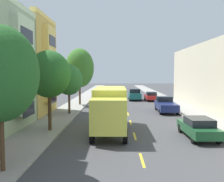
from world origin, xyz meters
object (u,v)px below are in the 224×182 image
(street_tree_third, at_px, (69,80))
(parked_hatchback_red, at_px, (151,96))
(street_tree_farthest, at_px, (80,68))
(parked_wagon_burgundy, at_px, (99,95))
(moving_teal_sedan, at_px, (134,94))
(street_tree_nearest, at_px, (0,74))
(parked_pickup_navy, at_px, (166,105))
(parked_sedan_forest, at_px, (198,127))
(parked_hatchback_silver, at_px, (101,92))
(street_tree_second, at_px, (49,74))
(delivery_box_truck, at_px, (110,107))

(street_tree_third, height_order, parked_hatchback_red, street_tree_third)
(street_tree_farthest, relative_size, parked_wagon_burgundy, 1.66)
(street_tree_third, relative_size, moving_teal_sedan, 1.11)
(street_tree_nearest, relative_size, parked_hatchback_red, 1.60)
(parked_wagon_burgundy, bearing_deg, parked_pickup_navy, -59.20)
(street_tree_nearest, bearing_deg, parked_sedan_forest, 31.08)
(street_tree_third, distance_m, parked_hatchback_silver, 24.75)
(street_tree_nearest, bearing_deg, parked_pickup_navy, 59.42)
(street_tree_farthest, height_order, moving_teal_sedan, street_tree_farthest)
(street_tree_second, xyz_separation_m, parked_hatchback_silver, (2.03, 32.59, -3.66))
(parked_sedan_forest, distance_m, parked_pickup_navy, 11.89)
(street_tree_nearest, xyz_separation_m, delivery_box_truck, (4.60, 8.41, -2.56))
(street_tree_nearest, relative_size, moving_teal_sedan, 1.34)
(street_tree_nearest, height_order, parked_pickup_navy, street_tree_nearest)
(parked_hatchback_red, height_order, parked_wagon_burgundy, same)
(street_tree_third, bearing_deg, street_tree_nearest, -90.00)
(parked_pickup_navy, height_order, moving_teal_sedan, moving_teal_sedan)
(street_tree_second, relative_size, street_tree_third, 1.14)
(street_tree_farthest, height_order, parked_hatchback_silver, street_tree_farthest)
(parked_hatchback_red, bearing_deg, parked_hatchback_silver, 130.52)
(delivery_box_truck, relative_size, parked_wagon_burgundy, 1.74)
(delivery_box_truck, relative_size, parked_hatchback_red, 2.04)
(street_tree_second, height_order, street_tree_farthest, street_tree_farthest)
(street_tree_second, bearing_deg, moving_teal_sedan, 70.78)
(parked_wagon_burgundy, bearing_deg, delivery_box_truck, -84.19)
(street_tree_nearest, distance_m, moving_teal_sedan, 32.85)
(moving_teal_sedan, bearing_deg, parked_wagon_burgundy, 166.39)
(parked_hatchback_silver, relative_size, moving_teal_sedan, 0.84)
(street_tree_nearest, relative_size, delivery_box_truck, 0.79)
(delivery_box_truck, relative_size, parked_pickup_navy, 1.53)
(parked_hatchback_red, distance_m, parked_hatchback_silver, 13.52)
(moving_teal_sedan, bearing_deg, street_tree_second, -109.22)
(moving_teal_sedan, bearing_deg, parked_hatchback_silver, 124.24)
(parked_sedan_forest, xyz_separation_m, parked_pickup_navy, (0.10, 11.89, 0.08))
(street_tree_farthest, bearing_deg, parked_wagon_burgundy, 76.61)
(delivery_box_truck, distance_m, parked_hatchback_red, 22.90)
(street_tree_nearest, height_order, street_tree_second, street_tree_nearest)
(parked_sedan_forest, xyz_separation_m, parked_hatchback_red, (0.04, 23.92, 0.01))
(street_tree_third, height_order, parked_pickup_navy, street_tree_third)
(street_tree_farthest, relative_size, delivery_box_truck, 0.95)
(parked_pickup_navy, xyz_separation_m, parked_wagon_burgundy, (-8.77, 14.72, -0.02))
(street_tree_nearest, height_order, street_tree_third, street_tree_nearest)
(street_tree_farthest, bearing_deg, parked_hatchback_red, 29.44)
(parked_wagon_burgundy, bearing_deg, street_tree_second, -94.78)
(street_tree_farthest, bearing_deg, parked_hatchback_silver, 82.95)
(street_tree_second, relative_size, delivery_box_truck, 0.74)
(parked_hatchback_silver, bearing_deg, street_tree_second, -93.56)
(parked_hatchback_silver, height_order, parked_wagon_burgundy, same)
(parked_hatchback_red, distance_m, moving_teal_sedan, 2.88)
(street_tree_second, distance_m, moving_teal_sedan, 25.14)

